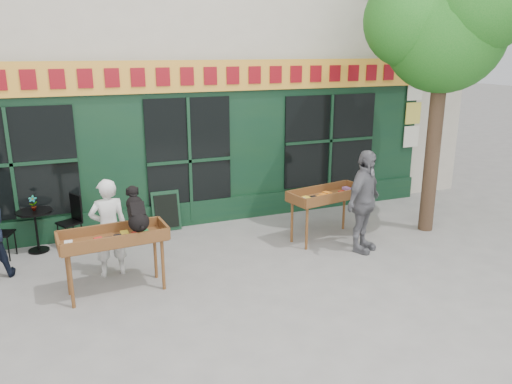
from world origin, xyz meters
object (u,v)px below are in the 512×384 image
book_cart_right (327,197)px  man_right (364,202)px  book_cart_center (114,240)px  bistro_table (36,223)px  woman (109,228)px  dog (136,208)px

book_cart_right → man_right: (0.30, -0.75, 0.10)m
book_cart_right → book_cart_center: bearing=179.6°
book_cart_center → book_cart_right: 4.04m
man_right → bistro_table: bearing=127.4°
woman → man_right: (4.27, -0.65, 0.12)m
dog → bistro_table: (-1.47, 2.18, -0.75)m
dog → man_right: (3.92, 0.05, -0.37)m
dog → book_cart_right: size_ratio=0.38×
dog → bistro_table: size_ratio=0.79×
bistro_table → woman: bearing=-52.9°
woman → man_right: 4.33m
book_cart_center → dog: dog is taller
dog → woman: dog is taller
book_cart_right → bistro_table: 5.28m
book_cart_center → book_cart_right: size_ratio=0.97×
bistro_table → book_cart_right: bearing=-15.1°
book_cart_center → woman: size_ratio=0.97×
dog → bistro_table: bearing=120.0°
book_cart_center → man_right: size_ratio=0.84×
woman → book_cart_right: size_ratio=1.00×
man_right → woman: bearing=140.3°
man_right → bistro_table: size_ratio=2.42×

